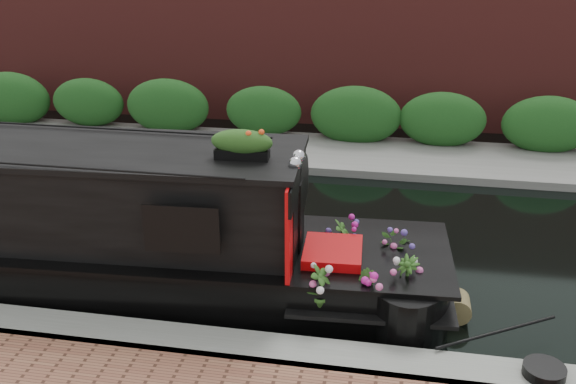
# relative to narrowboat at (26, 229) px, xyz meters

# --- Properties ---
(ground) EXTENTS (80.00, 80.00, 0.00)m
(ground) POSITION_rel_narrowboat_xyz_m (1.85, 1.89, -0.81)
(ground) COLOR black
(ground) RESTS_ON ground
(near_bank_coping) EXTENTS (40.00, 0.60, 0.50)m
(near_bank_coping) POSITION_rel_narrowboat_xyz_m (1.85, -1.41, -0.81)
(near_bank_coping) COLOR gray
(near_bank_coping) RESTS_ON ground
(far_bank_path) EXTENTS (40.00, 2.40, 0.34)m
(far_bank_path) POSITION_rel_narrowboat_xyz_m (1.85, 6.09, -0.81)
(far_bank_path) COLOR slate
(far_bank_path) RESTS_ON ground
(far_hedge) EXTENTS (40.00, 1.10, 2.80)m
(far_hedge) POSITION_rel_narrowboat_xyz_m (1.85, 6.99, -0.81)
(far_hedge) COLOR #1B4A19
(far_hedge) RESTS_ON ground
(far_brick_wall) EXTENTS (40.00, 1.00, 8.00)m
(far_brick_wall) POSITION_rel_narrowboat_xyz_m (1.85, 9.09, -0.81)
(far_brick_wall) COLOR maroon
(far_brick_wall) RESTS_ON ground
(narrowboat) EXTENTS (11.66, 2.60, 2.71)m
(narrowboat) POSITION_rel_narrowboat_xyz_m (0.00, 0.00, 0.00)
(narrowboat) COLOR black
(narrowboat) RESTS_ON ground
(rope_fender) EXTENTS (0.36, 0.38, 0.36)m
(rope_fender) POSITION_rel_narrowboat_xyz_m (6.17, 0.00, -0.63)
(rope_fender) COLOR brown
(rope_fender) RESTS_ON ground
(coiled_mooring_rope) EXTENTS (0.47, 0.47, 0.12)m
(coiled_mooring_rope) POSITION_rel_narrowboat_xyz_m (7.02, -1.37, -0.50)
(coiled_mooring_rope) COLOR black
(coiled_mooring_rope) RESTS_ON near_bank_coping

